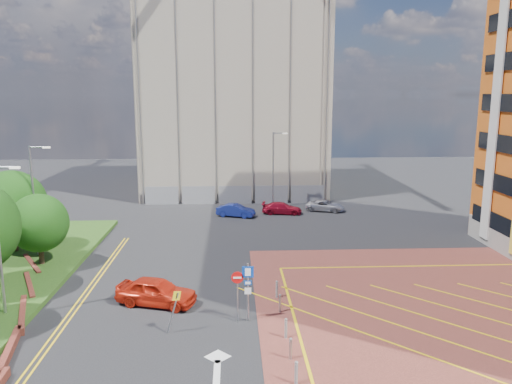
{
  "coord_description": "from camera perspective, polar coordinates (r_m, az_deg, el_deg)",
  "views": [
    {
      "loc": [
        -0.24,
        -23.61,
        11.78
      ],
      "look_at": [
        1.01,
        2.78,
        6.62
      ],
      "focal_mm": 35.0,
      "sensor_mm": 36.0,
      "label": 1
    }
  ],
  "objects": [
    {
      "name": "car_silver_back",
      "position": [
        51.84,
        7.88,
        -1.57
      ],
      "size": [
        4.32,
        2.98,
        1.1
      ],
      "primitive_type": "imported",
      "rotation": [
        0.0,
        0.0,
        1.25
      ],
      "color": "#B6B5BD",
      "rests_on": "ground"
    },
    {
      "name": "car_red_back",
      "position": [
        50.2,
        2.98,
        -1.86
      ],
      "size": [
        4.18,
        2.19,
        1.16
      ],
      "primitive_type": "imported",
      "rotation": [
        0.0,
        0.0,
        1.42
      ],
      "color": "maroon",
      "rests_on": "ground"
    },
    {
      "name": "car_red_left",
      "position": [
        29.48,
        -11.32,
        -11.08
      ],
      "size": [
        4.94,
        3.11,
        1.57
      ],
      "primitive_type": "imported",
      "rotation": [
        0.0,
        0.0,
        1.28
      ],
      "color": "red",
      "rests_on": "ground"
    },
    {
      "name": "lamp_back",
      "position": [
        52.32,
        2.05,
        2.89
      ],
      "size": [
        1.53,
        0.16,
        8.0
      ],
      "color": "#9EA0A8",
      "rests_on": "ground"
    },
    {
      "name": "ground",
      "position": [
        26.39,
        -1.98,
        -15.48
      ],
      "size": [
        140.0,
        140.0,
        0.0
      ],
      "primitive_type": "plane",
      "color": "black",
      "rests_on": "ground"
    },
    {
      "name": "bollard_row",
      "position": [
        24.82,
        3.6,
        -16.09
      ],
      "size": [
        0.14,
        11.14,
        0.9
      ],
      "color": "#9EA0A8",
      "rests_on": "forecourt"
    },
    {
      "name": "tree_c",
      "position": [
        37.14,
        -23.59,
        -3.26
      ],
      "size": [
        4.0,
        4.0,
        4.9
      ],
      "color": "#3D2B1C",
      "rests_on": "grass_bed"
    },
    {
      "name": "lamp_left_far",
      "position": [
        38.98,
        -23.99,
        -0.44
      ],
      "size": [
        1.53,
        0.16,
        8.0
      ],
      "color": "#9EA0A8",
      "rests_on": "grass_bed"
    },
    {
      "name": "forecourt",
      "position": [
        29.98,
        26.7,
        -13.31
      ],
      "size": [
        26.0,
        26.0,
        0.02
      ],
      "primitive_type": "cube",
      "color": "brown",
      "rests_on": "ground"
    },
    {
      "name": "retaining_wall",
      "position": [
        30.39,
        -25.47,
        -12.48
      ],
      "size": [
        6.06,
        20.33,
        0.4
      ],
      "color": "brown",
      "rests_on": "ground"
    },
    {
      "name": "construction_building",
      "position": [
        63.61,
        -2.54,
        10.34
      ],
      "size": [
        21.2,
        19.2,
        22.0
      ],
      "primitive_type": "cube",
      "color": "#B2A491",
      "rests_on": "ground"
    },
    {
      "name": "tree_d",
      "position": [
        40.83,
        -26.12,
        -1.27
      ],
      "size": [
        5.0,
        5.0,
        6.08
      ],
      "color": "#3D2B1C",
      "rests_on": "grass_bed"
    },
    {
      "name": "warning_sign",
      "position": [
        25.77,
        -9.32,
        -12.79
      ],
      "size": [
        0.77,
        0.42,
        2.25
      ],
      "color": "#9EA0A8",
      "rests_on": "ground"
    },
    {
      "name": "car_blue_back",
      "position": [
        49.01,
        -2.33,
        -2.12
      ],
      "size": [
        3.96,
        2.44,
        1.23
      ],
      "primitive_type": "imported",
      "rotation": [
        0.0,
        0.0,
        1.24
      ],
      "color": "navy",
      "rests_on": "ground"
    },
    {
      "name": "sign_cluster",
      "position": [
        26.49,
        -1.38,
        -10.73
      ],
      "size": [
        1.17,
        0.12,
        3.2
      ],
      "color": "#9EA0A8",
      "rests_on": "ground"
    },
    {
      "name": "construction_fence",
      "position": [
        54.7,
        -1.36,
        -0.32
      ],
      "size": [
        21.6,
        0.06,
        2.0
      ],
      "primitive_type": "cube",
      "color": "gray",
      "rests_on": "ground"
    }
  ]
}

